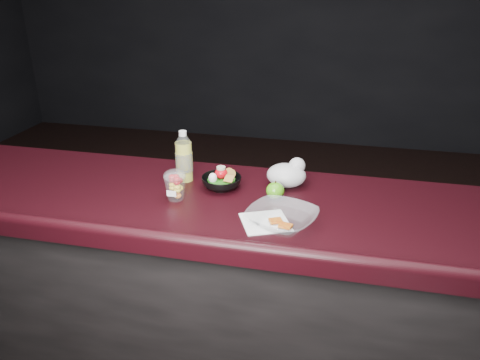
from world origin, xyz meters
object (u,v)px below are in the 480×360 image
object	(u,v)px
green_apple	(275,191)
snack_bowl	(221,181)
lemonade_bottle	(184,160)
takeout_bowl	(281,219)
fruit_cup	(175,184)

from	to	relation	value
green_apple	snack_bowl	xyz separation A→B (m)	(-0.23, 0.05, -0.00)
snack_bowl	lemonade_bottle	bearing A→B (deg)	165.42
snack_bowl	green_apple	bearing A→B (deg)	-11.15
lemonade_bottle	snack_bowl	distance (m)	0.19
takeout_bowl	snack_bowl	bearing A→B (deg)	137.73
snack_bowl	takeout_bowl	world-z (taller)	snack_bowl
fruit_cup	green_apple	distance (m)	0.39
lemonade_bottle	green_apple	size ratio (longest dim) A/B	2.94
takeout_bowl	green_apple	bearing A→B (deg)	104.51
snack_bowl	takeout_bowl	distance (m)	0.38
green_apple	snack_bowl	world-z (taller)	snack_bowl
fruit_cup	takeout_bowl	bearing A→B (deg)	-15.71
green_apple	takeout_bowl	size ratio (longest dim) A/B	0.25
snack_bowl	fruit_cup	bearing A→B (deg)	-136.81
lemonade_bottle	green_apple	bearing A→B (deg)	-12.63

